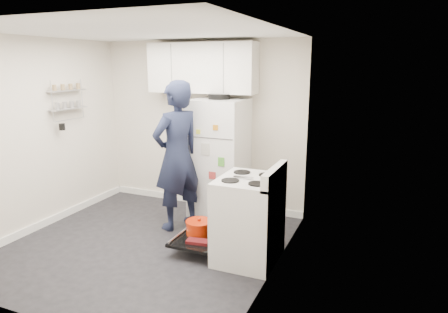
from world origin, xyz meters
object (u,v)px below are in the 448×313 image
at_px(electric_range, 248,220).
at_px(refrigerator, 219,159).
at_px(person, 177,156).
at_px(open_oven_door, 200,232).

distance_m(electric_range, refrigerator, 1.42).
bearing_deg(electric_range, refrigerator, 126.68).
xyz_separation_m(refrigerator, person, (-0.34, -0.59, 0.13)).
xyz_separation_m(electric_range, open_oven_door, (-0.61, 0.04, -0.27)).
bearing_deg(refrigerator, open_oven_door, -79.00).
relative_size(open_oven_door, person, 0.37).
distance_m(electric_range, person, 1.37).
relative_size(electric_range, refrigerator, 0.63).
distance_m(electric_range, open_oven_door, 0.67).
xyz_separation_m(electric_range, person, (-1.16, 0.51, 0.51)).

